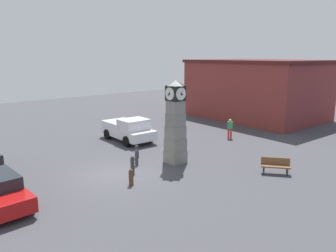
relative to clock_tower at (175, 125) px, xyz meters
The scene contains 10 objects.
ground_plane 4.60m from the clock_tower, 98.26° to the right, with size 69.67×69.67×0.00m, color #424247.
clock_tower is the anchor object (origin of this frame).
bollard_near_tower 3.35m from the clock_tower, 151.22° to the right, with size 0.26×0.26×0.87m.
bollard_mid_row 3.12m from the clock_tower, 117.68° to the right, with size 0.20×0.20×0.98m.
bollard_far_row 3.80m from the clock_tower, 88.39° to the right, with size 0.22×0.22×1.13m.
bollard_end_row 4.80m from the clock_tower, 73.53° to the right, with size 0.24×0.24×0.89m.
pickup_truck 6.72m from the clock_tower, behind, with size 4.95×2.44×1.85m.
bench 6.31m from the clock_tower, 30.63° to the left, with size 1.59×1.40×0.90m.
pedestrian_near_bench 7.86m from the clock_tower, 103.14° to the left, with size 0.45×0.46×1.60m.
warehouse_blue_far 17.80m from the clock_tower, 109.25° to the left, with size 13.66×9.80×6.17m.
Camera 1 is at (15.27, -9.29, 6.63)m, focal length 35.00 mm.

